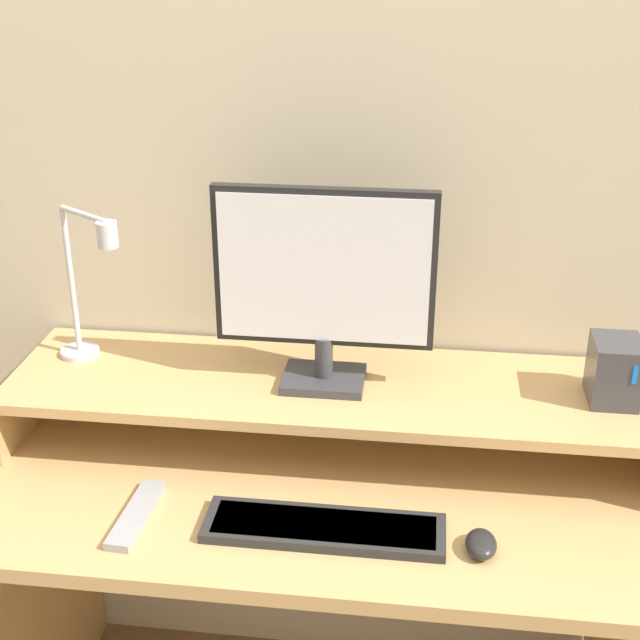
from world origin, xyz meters
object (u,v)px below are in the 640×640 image
Objects in this scene: monitor at (324,280)px; mouse at (481,544)px; remote_control at (136,515)px; desk_lamp at (88,286)px; router_dock at (614,371)px; keyboard at (324,528)px.

mouse is at bearing -45.01° from monitor.
monitor is at bearing 43.97° from remote_control.
desk_lamp is 4.24× the size of mouse.
router_dock is (0.56, 0.00, -0.16)m from monitor.
router_dock is 1.59× the size of mouse.
monitor is 0.58m from router_dock.
router_dock reaches higher than mouse.
monitor is at bearing 97.14° from keyboard.
desk_lamp reaches higher than keyboard.
desk_lamp reaches higher than router_dock.
keyboard is at bearing 176.30° from mouse.
mouse reaches higher than keyboard.
desk_lamp is 0.91m from mouse.
mouse is (0.31, -0.31, -0.35)m from monitor.
desk_lamp reaches higher than mouse.
mouse is at bearing -128.43° from router_dock.
mouse is (-0.25, -0.31, -0.19)m from router_dock.
monitor is at bearing -179.54° from router_dock.
mouse is at bearing -1.40° from remote_control.
desk_lamp is 0.78× the size of keyboard.
monitor is 3.41× the size of router_dock.
router_dock is 0.63m from keyboard.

